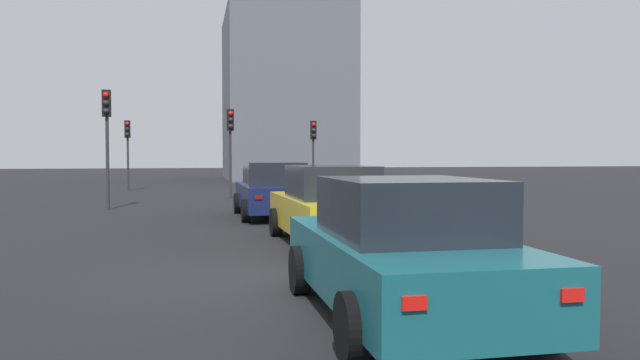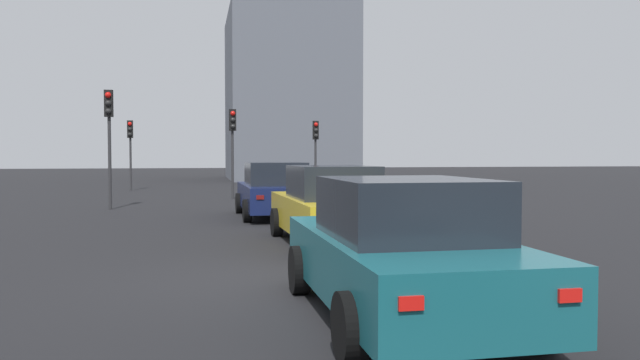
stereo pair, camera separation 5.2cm
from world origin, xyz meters
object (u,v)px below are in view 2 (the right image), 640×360
car_navy_left_lead (275,191)px  traffic_light_near_right (316,141)px  traffic_light_near_left (109,124)px  traffic_light_far_right (233,134)px  car_teal_left_third (401,251)px  traffic_light_far_left (130,140)px  car_yellow_left_second (330,207)px

car_navy_left_lead → traffic_light_near_right: 11.93m
traffic_light_near_left → traffic_light_far_right: (4.26, -4.37, -0.19)m
car_teal_left_third → traffic_light_near_right: (22.87, -3.42, 1.77)m
car_navy_left_lead → traffic_light_far_right: bearing=5.1°
traffic_light_near_left → traffic_light_near_right: 11.54m
car_teal_left_third → traffic_light_near_right: size_ratio=1.29×
car_teal_left_third → traffic_light_far_left: bearing=12.1°
traffic_light_near_right → car_yellow_left_second: bearing=-7.8°
car_teal_left_third → traffic_light_far_right: traffic_light_far_right is taller
car_teal_left_third → traffic_light_near_left: (15.16, 5.16, 2.14)m
car_teal_left_third → traffic_light_near_left: bearing=18.9°
car_navy_left_lead → traffic_light_near_left: traffic_light_near_left is taller
car_navy_left_lead → car_teal_left_third: car_navy_left_lead is taller
traffic_light_near_right → traffic_light_far_left: traffic_light_far_left is taller
car_navy_left_lead → traffic_light_near_left: size_ratio=1.09×
car_yellow_left_second → car_teal_left_third: bearing=174.2°
car_navy_left_lead → car_yellow_left_second: (-5.76, -0.43, -0.00)m
traffic_light_far_left → car_teal_left_third: bearing=12.9°
car_navy_left_lead → traffic_light_near_right: bearing=-17.5°
car_navy_left_lead → car_teal_left_third: size_ratio=0.98×
traffic_light_far_right → car_yellow_left_second: bearing=0.3°
traffic_light_far_right → traffic_light_near_right: bearing=124.4°
traffic_light_near_left → traffic_light_far_left: size_ratio=1.11×
car_yellow_left_second → traffic_light_far_left: bearing=14.9°
car_teal_left_third → traffic_light_far_right: (19.42, 0.79, 1.95)m
car_yellow_left_second → traffic_light_far_right: bearing=3.7°
car_teal_left_third → traffic_light_near_left: size_ratio=1.12×
car_navy_left_lead → car_yellow_left_second: size_ratio=0.94×
car_navy_left_lead → traffic_light_far_left: bearing=20.0°
traffic_light_far_left → traffic_light_far_right: bearing=35.2°
traffic_light_near_right → traffic_light_far_right: bearing=-48.6°
car_navy_left_lead → traffic_light_near_right: traffic_light_near_right is taller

